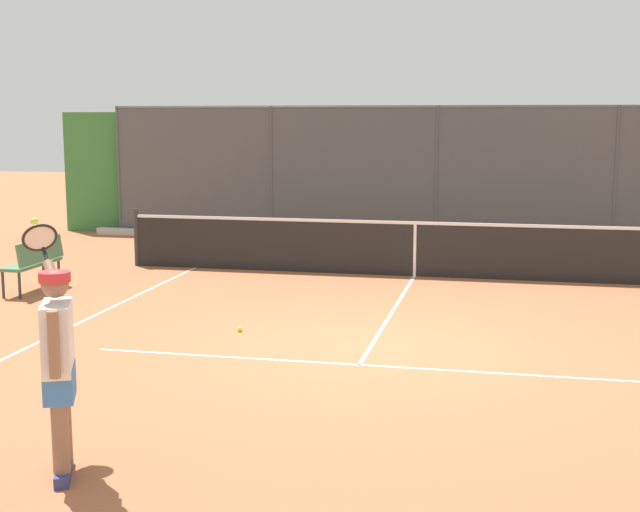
{
  "coord_description": "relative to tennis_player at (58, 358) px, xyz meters",
  "views": [
    {
      "loc": [
        -1.6,
        10.17,
        2.76
      ],
      "look_at": [
        0.69,
        -0.32,
        1.05
      ],
      "focal_mm": 49.39,
      "sensor_mm": 36.0,
      "label": 1
    }
  ],
  "objects": [
    {
      "name": "fence_backdrop",
      "position": [
        -1.73,
        -13.99,
        0.47
      ],
      "size": [
        17.88,
        1.37,
        2.99
      ],
      "color": "#474C51",
      "rests_on": "ground"
    },
    {
      "name": "courtside_bench",
      "position": [
        4.02,
        -6.57,
        -0.43
      ],
      "size": [
        0.4,
        1.3,
        0.84
      ],
      "rotation": [
        0.0,
        0.0,
        -1.57
      ],
      "color": "#477A51",
      "rests_on": "ground"
    },
    {
      "name": "tennis_net",
      "position": [
        -1.73,
        -9.19,
        -0.45
      ],
      "size": [
        10.45,
        0.09,
        1.07
      ],
      "color": "#2D2D2D",
      "rests_on": "ground"
    },
    {
      "name": "tennis_ball_near_baseline",
      "position": [
        0.05,
        -4.71,
        -0.91
      ],
      "size": [
        0.07,
        0.07,
        0.07
      ],
      "primitive_type": "sphere",
      "color": "#CCDB33",
      "rests_on": "ground"
    },
    {
      "name": "court_line_markings",
      "position": [
        -1.73,
        -3.25,
        -0.94
      ],
      "size": [
        8.13,
        10.34,
        0.01
      ],
      "color": "white",
      "rests_on": "ground"
    },
    {
      "name": "tennis_player",
      "position": [
        0.0,
        0.0,
        0.0
      ],
      "size": [
        0.86,
        1.16,
        1.91
      ],
      "rotation": [
        0.0,
        0.0,
        -1.15
      ],
      "color": "navy",
      "rests_on": "ground"
    },
    {
      "name": "ground_plane",
      "position": [
        -1.73,
        -4.27,
        -0.94
      ],
      "size": [
        60.0,
        60.0,
        0.0
      ],
      "primitive_type": "plane",
      "color": "#A8603D"
    }
  ]
}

